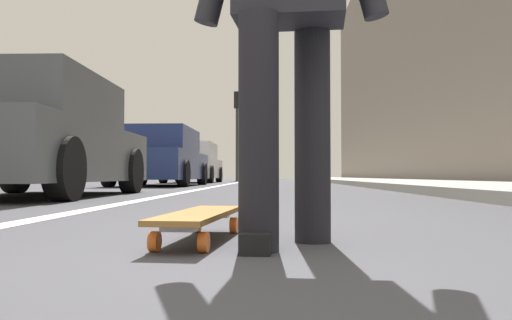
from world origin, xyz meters
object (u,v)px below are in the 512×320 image
(skateboard, at_px, (200,217))
(parked_car_near, at_px, (34,139))
(parked_car_far, at_px, (193,164))
(parked_car_mid, at_px, (160,158))
(traffic_light, at_px, (237,119))

(skateboard, bearing_deg, parked_car_near, 32.02)
(parked_car_far, bearing_deg, parked_car_mid, -179.23)
(skateboard, bearing_deg, traffic_light, 3.74)
(parked_car_near, distance_m, parked_car_mid, 6.97)
(parked_car_mid, height_order, traffic_light, traffic_light)
(parked_car_mid, relative_size, parked_car_far, 1.02)
(parked_car_near, distance_m, traffic_light, 18.76)
(skateboard, height_order, traffic_light, traffic_light)
(parked_car_near, height_order, parked_car_mid, parked_car_near)
(parked_car_mid, xyz_separation_m, traffic_light, (11.62, -1.15, 2.27))
(parked_car_far, distance_m, traffic_light, 6.22)
(parked_car_near, bearing_deg, parked_car_mid, -0.25)
(skateboard, distance_m, parked_car_mid, 11.58)
(parked_car_mid, bearing_deg, skateboard, -166.76)
(parked_car_near, bearing_deg, parked_car_far, 0.22)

